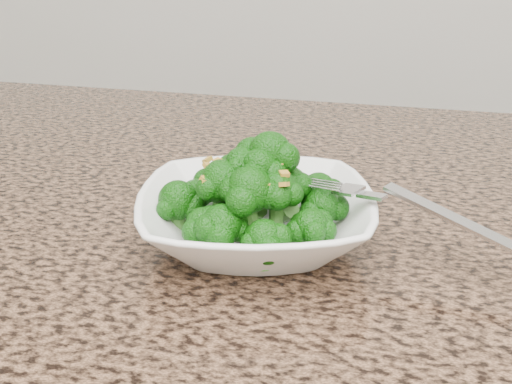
% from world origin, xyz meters
% --- Properties ---
extents(granite_counter, '(1.64, 1.04, 0.03)m').
position_xyz_m(granite_counter, '(0.00, 0.30, 0.89)').
color(granite_counter, brown).
rests_on(granite_counter, cabinet).
extents(bowl, '(0.25, 0.25, 0.05)m').
position_xyz_m(bowl, '(0.02, 0.30, 0.92)').
color(bowl, white).
rests_on(bowl, granite_counter).
extents(broccoli_pile, '(0.18, 0.18, 0.06)m').
position_xyz_m(broccoli_pile, '(0.02, 0.30, 0.98)').
color(broccoli_pile, '#0F5009').
rests_on(broccoli_pile, bowl).
extents(garlic_topping, '(0.11, 0.11, 0.01)m').
position_xyz_m(garlic_topping, '(0.02, 0.30, 1.02)').
color(garlic_topping, gold).
rests_on(garlic_topping, broccoli_pile).
extents(fork, '(0.19, 0.11, 0.01)m').
position_xyz_m(fork, '(0.12, 0.30, 0.96)').
color(fork, silver).
rests_on(fork, bowl).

